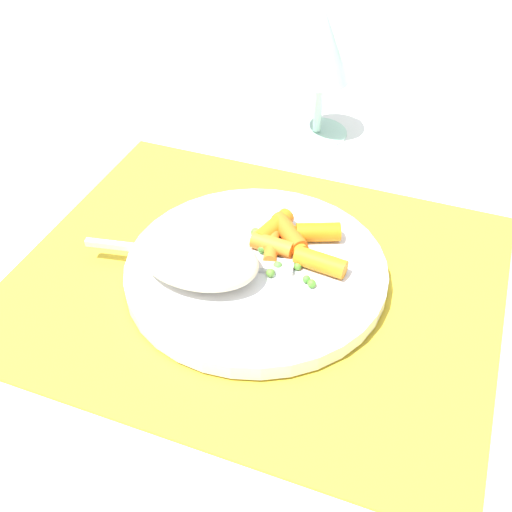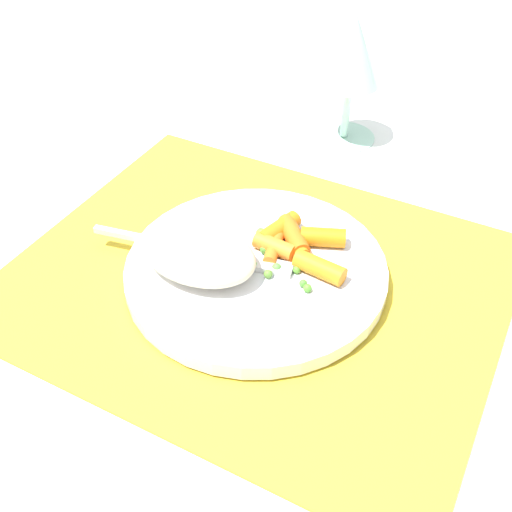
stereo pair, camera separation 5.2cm
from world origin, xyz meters
name	(u,v)px [view 1 (the left image)]	position (x,y,z in m)	size (l,w,h in m)	color
ground_plane	(256,281)	(0.00, 0.00, 0.00)	(2.40, 2.40, 0.00)	white
placemat	(256,279)	(0.00, 0.00, 0.00)	(0.43, 0.36, 0.01)	gold
plate	(256,270)	(0.00, 0.00, 0.01)	(0.24, 0.24, 0.01)	white
rice_mound	(198,258)	(-0.04, -0.03, 0.04)	(0.11, 0.07, 0.04)	beige
carrot_portion	(293,240)	(0.02, 0.04, 0.03)	(0.09, 0.07, 0.02)	orange
pea_scatter	(281,250)	(0.02, 0.02, 0.02)	(0.08, 0.09, 0.01)	green
fork	(210,256)	(-0.04, -0.01, 0.02)	(0.19, 0.05, 0.01)	silver
wine_glass	(322,51)	(-0.02, 0.28, 0.11)	(0.08, 0.08, 0.15)	#B2E0CC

